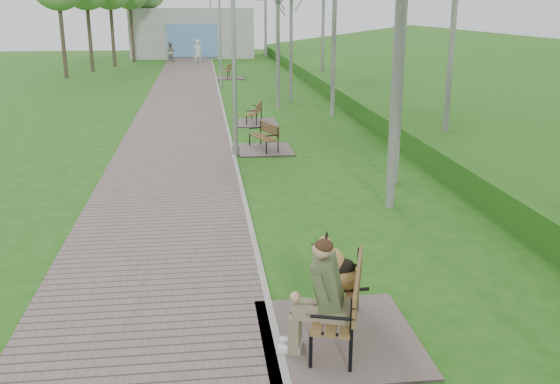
{
  "coord_description": "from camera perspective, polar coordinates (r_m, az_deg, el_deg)",
  "views": [
    {
      "loc": [
        -0.87,
        -3.56,
        4.26
      ],
      "look_at": [
        0.37,
        6.36,
        1.26
      ],
      "focal_mm": 40.0,
      "sensor_mm": 36.0,
      "label": 1
    }
  ],
  "objects": [
    {
      "name": "bench_second",
      "position": [
        19.03,
        -1.5,
        4.37
      ],
      "size": [
        1.63,
        1.81,
        1.0
      ],
      "color": "#6C5E57",
      "rests_on": "ground"
    },
    {
      "name": "lamp_post_far",
      "position": [
        53.09,
        -6.32,
        14.69
      ],
      "size": [
        0.2,
        0.2,
        5.22
      ],
      "color": "#93969B",
      "rests_on": "ground"
    },
    {
      "name": "bench_third",
      "position": [
        23.5,
        -2.37,
        6.73
      ],
      "size": [
        1.59,
        1.77,
        0.98
      ],
      "color": "#6C5E57",
      "rests_on": "ground"
    },
    {
      "name": "pedestrian_far",
      "position": [
        49.86,
        -10.03,
        12.49
      ],
      "size": [
        0.82,
        0.68,
        1.54
      ],
      "primitive_type": "imported",
      "rotation": [
        0.0,
        0.0,
        3.0
      ],
      "color": "gray",
      "rests_on": "ground"
    },
    {
      "name": "building_north",
      "position": [
        54.58,
        -8.03,
        14.22
      ],
      "size": [
        10.0,
        5.2,
        4.0
      ],
      "color": "#9E9E99",
      "rests_on": "ground"
    },
    {
      "name": "lamp_post_third",
      "position": [
        34.11,
        -5.48,
        13.48
      ],
      "size": [
        0.2,
        0.2,
        5.05
      ],
      "color": "#93969B",
      "rests_on": "ground"
    },
    {
      "name": "bench_far",
      "position": [
        38.43,
        -4.74,
        10.63
      ],
      "size": [
        1.74,
        1.93,
        1.07
      ],
      "color": "#6C5E57",
      "rests_on": "ground"
    },
    {
      "name": "walkway",
      "position": [
        25.43,
        -9.08,
        6.94
      ],
      "size": [
        3.5,
        67.0,
        0.04
      ],
      "primitive_type": "cube",
      "color": "#6C5E57",
      "rests_on": "ground"
    },
    {
      "name": "kerb",
      "position": [
        25.43,
        -5.11,
        7.09
      ],
      "size": [
        0.1,
        67.0,
        0.05
      ],
      "primitive_type": "cube",
      "color": "#999993",
      "rests_on": "ground"
    },
    {
      "name": "bench_main",
      "position": [
        8.26,
        4.85,
        -10.36
      ],
      "size": [
        2.05,
        2.28,
        1.79
      ],
      "color": "#6C5E57",
      "rests_on": "ground"
    },
    {
      "name": "pedestrian_near",
      "position": [
        46.32,
        -7.55,
        12.51
      ],
      "size": [
        0.79,
        0.64,
        1.89
      ],
      "primitive_type": "imported",
      "rotation": [
        0.0,
        0.0,
        3.45
      ],
      "color": "silver",
      "rests_on": "ground"
    },
    {
      "name": "embankment",
      "position": [
        27.18,
        21.39,
        6.58
      ],
      "size": [
        14.0,
        70.0,
        1.6
      ],
      "primitive_type": "cube",
      "color": "#3C7921",
      "rests_on": "ground"
    },
    {
      "name": "lamp_post_second",
      "position": [
        18.01,
        -4.21,
        11.27
      ],
      "size": [
        0.21,
        0.21,
        5.47
      ],
      "color": "#93969B",
      "rests_on": "ground"
    }
  ]
}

